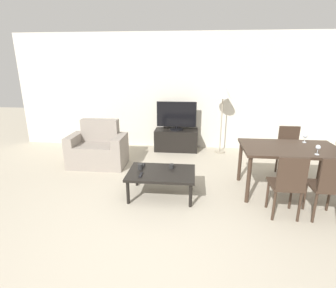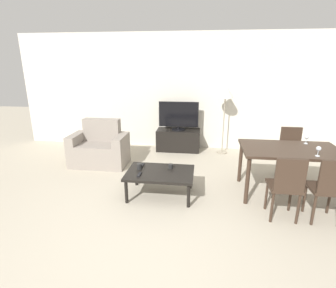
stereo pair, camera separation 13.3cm
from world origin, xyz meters
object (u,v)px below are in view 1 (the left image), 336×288
(tv_stand, at_px, (176,140))
(wine_glass_center, at_px, (318,148))
(dining_chair_far, at_px, (289,148))
(dining_table, at_px, (290,152))
(cup_white_near, at_px, (140,167))
(coffee_table, at_px, (161,174))
(remote_secondary, at_px, (141,175))
(cup_colored_far, at_px, (172,166))
(tv, at_px, (176,116))
(dining_chair_near_right, at_px, (329,185))
(dining_chair_near, at_px, (287,183))
(floor_lamp, at_px, (223,95))
(wine_glass_left, at_px, (305,136))
(armchair, at_px, (98,150))
(remote_primary, at_px, (143,165))

(tv_stand, relative_size, wine_glass_center, 6.94)
(wine_glass_center, bearing_deg, dining_chair_far, 89.81)
(dining_table, xyz_separation_m, cup_white_near, (-2.33, -0.24, -0.24))
(coffee_table, xyz_separation_m, dining_chair_far, (2.24, 1.06, 0.15))
(remote_secondary, distance_m, cup_colored_far, 0.55)
(tv, relative_size, dining_chair_near_right, 1.02)
(dining_chair_near, xyz_separation_m, floor_lamp, (-0.62, 2.67, 0.83))
(tv, relative_size, wine_glass_left, 6.31)
(dining_chair_near, distance_m, wine_glass_left, 1.24)
(coffee_table, relative_size, wine_glass_left, 7.11)
(armchair, height_order, remote_primary, armchair)
(tv, distance_m, dining_chair_far, 2.51)
(armchair, distance_m, wine_glass_left, 3.82)
(dining_table, bearing_deg, wine_glass_center, -51.20)
(tv_stand, bearing_deg, floor_lamp, -3.58)
(tv, distance_m, wine_glass_center, 3.16)
(tv, distance_m, floor_lamp, 1.16)
(tv_stand, bearing_deg, dining_chair_near_right, -51.59)
(tv, xyz_separation_m, cup_white_near, (-0.42, -2.22, -0.38))
(dining_chair_far, bearing_deg, tv, 150.56)
(dining_chair_near_right, height_order, cup_colored_far, dining_chair_near_right)
(dining_chair_near, bearing_deg, floor_lamp, 103.07)
(tv, bearing_deg, dining_chair_near_right, -51.57)
(dining_chair_far, bearing_deg, cup_white_near, -158.88)
(dining_chair_near, bearing_deg, wine_glass_center, 40.67)
(dining_chair_far, relative_size, floor_lamp, 0.58)
(tv, bearing_deg, dining_table, -45.99)
(remote_primary, height_order, cup_white_near, cup_white_near)
(dining_chair_near_right, height_order, wine_glass_left, wine_glass_left)
(tv_stand, xyz_separation_m, coffee_table, (-0.07, -2.29, 0.11))
(remote_secondary, bearing_deg, dining_table, 11.64)
(tv_stand, distance_m, wine_glass_center, 3.22)
(floor_lamp, bearing_deg, wine_glass_center, -63.13)
(dining_table, relative_size, dining_chair_near, 1.63)
(tv, bearing_deg, wine_glass_center, -46.66)
(remote_primary, relative_size, cup_white_near, 1.60)
(remote_primary, bearing_deg, dining_chair_near_right, -14.32)
(floor_lamp, bearing_deg, tv_stand, 176.42)
(coffee_table, height_order, dining_chair_near_right, dining_chair_near_right)
(dining_table, height_order, wine_glass_center, wine_glass_center)
(armchair, height_order, floor_lamp, floor_lamp)
(armchair, relative_size, dining_chair_far, 1.24)
(coffee_table, relative_size, remote_secondary, 6.92)
(tv_stand, bearing_deg, coffee_table, -91.84)
(dining_table, distance_m, remote_secondary, 2.34)
(dining_chair_near, xyz_separation_m, remote_primary, (-2.06, 0.66, -0.10))
(dining_chair_near_right, relative_size, wine_glass_center, 6.20)
(tv_stand, relative_size, floor_lamp, 0.65)
(dining_chair_near, bearing_deg, tv, 121.18)
(armchair, height_order, dining_table, armchair)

